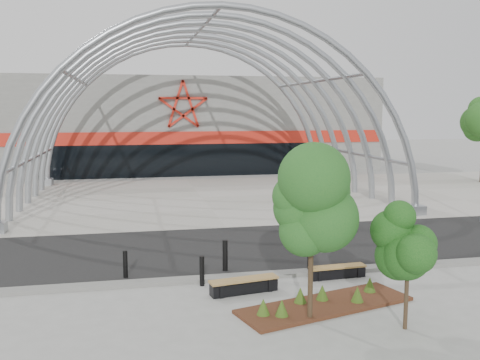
% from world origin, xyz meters
% --- Properties ---
extents(ground, '(140.00, 140.00, 0.00)m').
position_xyz_m(ground, '(0.00, 0.00, 0.00)').
color(ground, gray).
rests_on(ground, ground).
extents(road, '(140.00, 7.00, 0.02)m').
position_xyz_m(road, '(0.00, 3.50, 0.01)').
color(road, black).
rests_on(road, ground).
extents(forecourt, '(60.00, 17.00, 0.04)m').
position_xyz_m(forecourt, '(0.00, 15.50, 0.02)').
color(forecourt, '#A8A499').
rests_on(forecourt, ground).
extents(kerb, '(60.00, 0.50, 0.12)m').
position_xyz_m(kerb, '(0.00, -0.25, 0.06)').
color(kerb, slate).
rests_on(kerb, ground).
extents(arena_building, '(34.00, 15.24, 8.00)m').
position_xyz_m(arena_building, '(0.00, 33.45, 3.99)').
color(arena_building, slate).
rests_on(arena_building, ground).
extents(vault_canopy, '(20.80, 15.80, 20.36)m').
position_xyz_m(vault_canopy, '(0.00, 15.50, 0.02)').
color(vault_canopy, '#959A9F').
rests_on(vault_canopy, ground).
extents(planting_bed, '(5.21, 2.83, 0.53)m').
position_xyz_m(planting_bed, '(0.84, -3.14, 0.13)').
color(planting_bed, '#401A12').
rests_on(planting_bed, ground).
extents(street_tree_0, '(1.79, 1.79, 4.07)m').
position_xyz_m(street_tree_0, '(0.17, -3.97, 2.93)').
color(street_tree_0, '#322615').
rests_on(street_tree_0, ground).
extents(street_tree_1, '(1.30, 1.30, 3.06)m').
position_xyz_m(street_tree_1, '(2.30, -4.94, 2.20)').
color(street_tree_1, '#312718').
rests_on(street_tree_1, ground).
extents(bench_0, '(2.13, 0.80, 0.44)m').
position_xyz_m(bench_0, '(-1.05, -1.59, 0.21)').
color(bench_0, black).
rests_on(bench_0, ground).
extents(bench_1, '(1.89, 0.53, 0.39)m').
position_xyz_m(bench_1, '(2.19, -0.82, 0.19)').
color(bench_1, black).
rests_on(bench_1, ground).
extents(bollard_0, '(0.14, 0.14, 0.90)m').
position_xyz_m(bollard_0, '(-4.47, 0.54, 0.45)').
color(bollard_0, black).
rests_on(bollard_0, ground).
extents(bollard_1, '(0.15, 0.15, 0.93)m').
position_xyz_m(bollard_1, '(-2.17, -0.70, 0.46)').
color(bollard_1, black).
rests_on(bollard_1, ground).
extents(bollard_2, '(0.17, 0.17, 1.05)m').
position_xyz_m(bollard_2, '(-1.21, 0.62, 0.53)').
color(bollard_2, black).
rests_on(bollard_2, ground).
extents(bollard_3, '(0.15, 0.15, 0.95)m').
position_xyz_m(bollard_3, '(1.51, -0.08, 0.48)').
color(bollard_3, black).
rests_on(bollard_3, ground).
extents(bollard_4, '(0.16, 0.16, 0.99)m').
position_xyz_m(bollard_4, '(5.67, 0.26, 0.50)').
color(bollard_4, black).
rests_on(bollard_4, ground).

